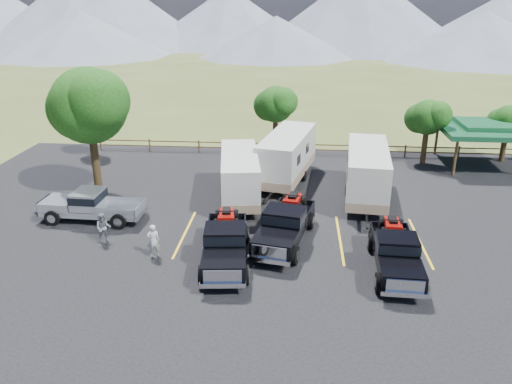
# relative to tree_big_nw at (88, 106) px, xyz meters

# --- Properties ---
(ground) EXTENTS (320.00, 320.00, 0.00)m
(ground) POSITION_rel_tree_big_nw_xyz_m (12.55, -9.03, -5.60)
(ground) COLOR #435423
(ground) RESTS_ON ground
(asphalt_lot) EXTENTS (44.00, 34.00, 0.04)m
(asphalt_lot) POSITION_rel_tree_big_nw_xyz_m (12.55, -6.03, -5.58)
(asphalt_lot) COLOR black
(asphalt_lot) RESTS_ON ground
(stall_lines) EXTENTS (12.12, 5.50, 0.01)m
(stall_lines) POSITION_rel_tree_big_nw_xyz_m (12.55, -5.03, -5.55)
(stall_lines) COLOR yellow
(stall_lines) RESTS_ON asphalt_lot
(tree_big_nw) EXTENTS (5.54, 5.18, 7.84)m
(tree_big_nw) POSITION_rel_tree_big_nw_xyz_m (0.00, 0.00, 0.00)
(tree_big_nw) COLOR black
(tree_big_nw) RESTS_ON ground
(tree_ne_a) EXTENTS (3.11, 2.92, 4.76)m
(tree_ne_a) POSITION_rel_tree_big_nw_xyz_m (21.52, 7.99, -2.11)
(tree_ne_a) COLOR black
(tree_ne_a) RESTS_ON ground
(tree_ne_b) EXTENTS (2.77, 2.59, 4.27)m
(tree_ne_b) POSITION_rel_tree_big_nw_xyz_m (27.52, 8.99, -2.47)
(tree_ne_b) COLOR black
(tree_ne_b) RESTS_ON ground
(tree_north) EXTENTS (3.46, 3.24, 5.25)m
(tree_north) POSITION_rel_tree_big_nw_xyz_m (10.52, 9.99, -1.76)
(tree_north) COLOR black
(tree_north) RESTS_ON ground
(tree_nw_small) EXTENTS (2.59, 2.43, 3.85)m
(tree_nw_small) POSITION_rel_tree_big_nw_xyz_m (-3.48, 7.99, -2.81)
(tree_nw_small) COLOR black
(tree_nw_small) RESTS_ON ground
(rail_fence) EXTENTS (36.12, 0.12, 1.00)m
(rail_fence) POSITION_rel_tree_big_nw_xyz_m (14.55, 9.47, -4.99)
(rail_fence) COLOR brown
(rail_fence) RESTS_ON ground
(pavilion) EXTENTS (6.20, 6.20, 3.22)m
(pavilion) POSITION_rel_tree_big_nw_xyz_m (25.55, 7.97, -2.81)
(pavilion) COLOR brown
(pavilion) RESTS_ON ground
(mountain_range) EXTENTS (209.00, 71.00, 20.00)m
(mountain_range) POSITION_rel_tree_big_nw_xyz_m (4.92, 96.95, 2.28)
(mountain_range) COLOR slate
(mountain_range) RESTS_ON ground
(rig_left) EXTENTS (2.59, 6.19, 2.01)m
(rig_left) POSITION_rel_tree_big_nw_xyz_m (9.07, -7.68, -4.59)
(rig_left) COLOR black
(rig_left) RESTS_ON asphalt_lot
(rig_center) EXTENTS (3.19, 6.45, 2.06)m
(rig_center) POSITION_rel_tree_big_nw_xyz_m (11.76, -5.50, -4.56)
(rig_center) COLOR black
(rig_center) RESTS_ON asphalt_lot
(rig_right) EXTENTS (2.23, 5.84, 1.93)m
(rig_right) POSITION_rel_tree_big_nw_xyz_m (16.75, -7.84, -4.63)
(rig_right) COLOR black
(rig_right) RESTS_ON asphalt_lot
(trailer_left) EXTENTS (3.05, 8.32, 2.88)m
(trailer_left) POSITION_rel_tree_big_nw_xyz_m (8.88, -0.19, -4.05)
(trailer_left) COLOR silver
(trailer_left) RESTS_ON asphalt_lot
(trailer_center) EXTENTS (3.93, 9.21, 3.19)m
(trailer_center) POSITION_rel_tree_big_nw_xyz_m (11.62, 3.43, -3.89)
(trailer_center) COLOR silver
(trailer_center) RESTS_ON asphalt_lot
(trailer_right) EXTENTS (3.05, 9.05, 3.13)m
(trailer_right) POSITION_rel_tree_big_nw_xyz_m (16.47, 0.62, -3.92)
(trailer_right) COLOR silver
(trailer_right) RESTS_ON asphalt_lot
(pickup_silver) EXTENTS (5.81, 2.20, 1.72)m
(pickup_silver) POSITION_rel_tree_big_nw_xyz_m (1.16, -3.81, -4.66)
(pickup_silver) COLOR #A8ADB1
(pickup_silver) RESTS_ON asphalt_lot
(person_a) EXTENTS (0.70, 0.60, 1.64)m
(person_a) POSITION_rel_tree_big_nw_xyz_m (5.63, -7.56, -4.74)
(person_a) COLOR #BEBEBE
(person_a) RESTS_ON asphalt_lot
(person_b) EXTENTS (0.88, 0.76, 1.56)m
(person_b) POSITION_rel_tree_big_nw_xyz_m (2.76, -6.35, -4.77)
(person_b) COLOR slate
(person_b) RESTS_ON asphalt_lot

